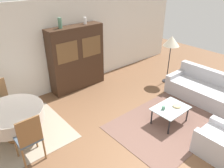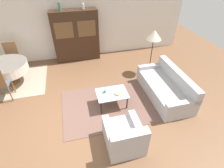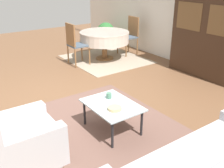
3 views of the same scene
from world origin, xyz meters
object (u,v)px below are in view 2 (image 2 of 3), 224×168
object	(u,v)px
vase_short	(83,6)
display_cabinet	(76,36)
dining_table	(6,68)
floor_lamp	(154,36)
couch	(166,88)
dining_chair_far	(12,55)
vase_tall	(60,6)
armchair	(124,137)
bowl	(118,93)
cup	(105,91)
coffee_table	(112,94)

from	to	relation	value
vase_short	display_cabinet	bearing A→B (deg)	-179.86
dining_table	floor_lamp	bearing A→B (deg)	-5.52
couch	floor_lamp	xyz separation A→B (m)	(0.12, 1.42, 1.07)
dining_chair_far	vase_short	size ratio (longest dim) A/B	5.29
vase_tall	armchair	bearing A→B (deg)	-77.06
bowl	dining_chair_far	bearing A→B (deg)	138.31
display_cabinet	vase_short	xyz separation A→B (m)	(0.38, 0.00, 1.07)
dining_chair_far	dining_table	bearing A→B (deg)	90.00
cup	coffee_table	bearing A→B (deg)	-21.83
cup	vase_short	size ratio (longest dim) A/B	0.44
armchair	coffee_table	distance (m)	1.37
dining_chair_far	bowl	distance (m)	4.28
armchair	display_cabinet	size ratio (longest dim) A/B	0.46
armchair	vase_tall	world-z (taller)	vase_tall
display_cabinet	vase_short	size ratio (longest dim) A/B	9.76
dining_table	armchair	bearing A→B (deg)	-47.70
display_cabinet	couch	bearing A→B (deg)	-52.51
couch	cup	size ratio (longest dim) A/B	23.42
vase_tall	vase_short	xyz separation A→B (m)	(0.81, 0.00, -0.04)
cup	bowl	world-z (taller)	cup
couch	display_cabinet	xyz separation A→B (m)	(-2.34, 3.05, 0.68)
armchair	dining_chair_far	distance (m)	5.11
cup	vase_short	world-z (taller)	vase_short
dining_chair_far	vase_short	world-z (taller)	vase_short
couch	armchair	xyz separation A→B (m)	(-1.75, -1.37, 0.01)
dining_table	vase_tall	size ratio (longest dim) A/B	4.70
floor_lamp	bowl	world-z (taller)	floor_lamp
coffee_table	vase_tall	xyz separation A→B (m)	(-1.09, 3.06, 1.70)
vase_tall	dining_table	bearing A→B (deg)	-149.16
vase_short	dining_chair_far	bearing A→B (deg)	-174.26
dining_table	cup	world-z (taller)	dining_table
display_cabinet	dining_table	world-z (taller)	display_cabinet
coffee_table	armchair	bearing A→B (deg)	-92.94
bowl	armchair	bearing A→B (deg)	-99.78
armchair	vase_short	distance (m)	4.76
armchair	floor_lamp	distance (m)	3.53
floor_lamp	vase_tall	bearing A→B (deg)	150.52
couch	vase_short	bearing A→B (deg)	32.71
cup	dining_table	bearing A→B (deg)	147.46
display_cabinet	bowl	distance (m)	3.26
floor_lamp	bowl	size ratio (longest dim) A/B	7.95
cup	vase_tall	distance (m)	3.50
coffee_table	dining_chair_far	distance (m)	4.12
cup	bowl	size ratio (longest dim) A/B	0.45
coffee_table	cup	xyz separation A→B (m)	(-0.19, 0.08, 0.09)
cup	display_cabinet	bearing A→B (deg)	98.89
floor_lamp	vase_short	bearing A→B (deg)	141.82
bowl	coffee_table	bearing A→B (deg)	157.80
armchair	bowl	bearing A→B (deg)	80.22
vase_tall	cup	bearing A→B (deg)	-73.24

